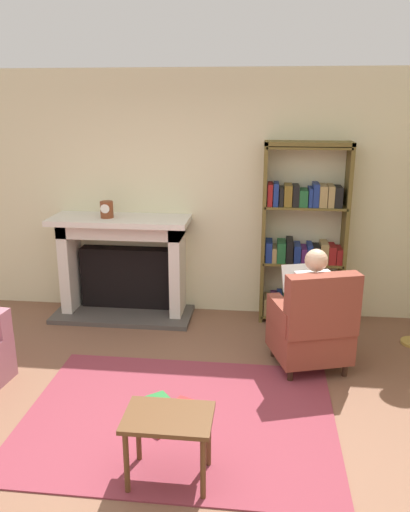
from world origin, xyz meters
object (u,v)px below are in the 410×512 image
(side_table, at_px, (168,426))
(mantel_clock, at_px, (107,209))
(fireplace, at_px, (124,263))
(bookshelf, at_px, (303,240))
(seated_reader, at_px, (309,301))
(armchair_reading, at_px, (313,326))

(side_table, bearing_deg, mantel_clock, 113.83)
(fireplace, bearing_deg, bookshelf, 0.97)
(seated_reader, bearing_deg, mantel_clock, -40.08)
(side_table, bearing_deg, seated_reader, 59.52)
(bookshelf, height_order, seated_reader, bookshelf)
(fireplace, xyz_separation_m, bookshelf, (1.99, 0.03, 0.33))
(bookshelf, bearing_deg, fireplace, -179.03)
(seated_reader, bearing_deg, fireplace, -43.82)
(seated_reader, relative_size, side_table, 2.04)
(bookshelf, bearing_deg, armchair_reading, -88.08)
(side_table, bearing_deg, bookshelf, 69.97)
(seated_reader, height_order, side_table, seated_reader)
(fireplace, relative_size, mantel_clock, 8.71)
(fireplace, height_order, bookshelf, bookshelf)
(fireplace, distance_m, bookshelf, 2.02)
(bookshelf, height_order, armchair_reading, bookshelf)
(mantel_clock, bearing_deg, bookshelf, 3.67)
(bookshelf, distance_m, side_table, 2.93)
(bookshelf, bearing_deg, mantel_clock, -176.33)
(bookshelf, xyz_separation_m, seated_reader, (0.00, -1.02, -0.31))
(mantel_clock, bearing_deg, seated_reader, -22.70)
(mantel_clock, relative_size, seated_reader, 0.16)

